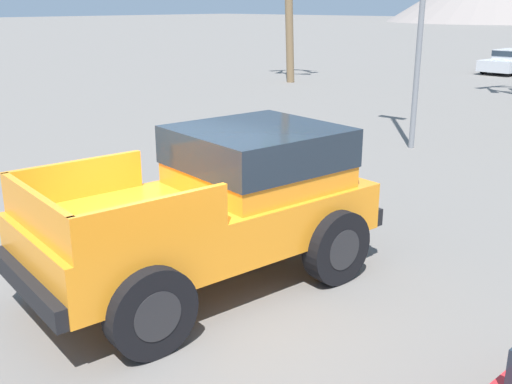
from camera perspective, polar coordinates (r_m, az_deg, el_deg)
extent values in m
plane|color=slate|center=(7.79, -6.93, -9.75)|extent=(320.00, 320.00, 0.00)
cube|color=orange|center=(7.74, -4.99, -2.76)|extent=(2.70, 4.72, 0.64)
cube|color=orange|center=(8.03, 0.15, 3.42)|extent=(2.15, 2.23, 0.79)
cube|color=#1E2833|center=(8.00, 0.15, 4.41)|extent=(2.20, 2.27, 0.50)
cube|color=orange|center=(7.84, -16.73, 1.15)|extent=(0.35, 1.77, 0.48)
cube|color=orange|center=(6.15, -9.65, -2.80)|extent=(0.35, 1.77, 0.48)
cube|color=orange|center=(6.69, -20.18, -1.99)|extent=(1.94, 0.38, 0.48)
cube|color=black|center=(9.19, 6.88, -0.84)|extent=(2.00, 0.47, 0.24)
cube|color=black|center=(6.92, -20.92, -8.26)|extent=(2.00, 0.47, 0.24)
cylinder|color=black|center=(9.42, -1.54, -1.40)|extent=(0.43, 1.03, 1.00)
cylinder|color=#232326|center=(9.42, -1.54, -1.40)|extent=(0.38, 0.59, 0.55)
cylinder|color=black|center=(7.97, 7.67, -5.19)|extent=(0.43, 1.03, 1.00)
cylinder|color=#232326|center=(7.97, 7.67, -5.19)|extent=(0.38, 0.59, 0.55)
cylinder|color=black|center=(8.16, -17.21, -5.29)|extent=(0.43, 1.03, 1.00)
cylinder|color=#232326|center=(8.16, -17.21, -5.29)|extent=(0.38, 0.59, 0.55)
cylinder|color=black|center=(6.43, -9.97, -11.14)|extent=(0.43, 1.03, 1.00)
cylinder|color=#232326|center=(6.43, -9.97, -11.14)|extent=(0.38, 0.59, 0.55)
cube|color=#B7BABF|center=(35.50, 23.19, 11.14)|extent=(2.05, 4.70, 0.56)
cylinder|color=black|center=(34.57, 20.91, 11.04)|extent=(0.26, 0.68, 0.67)
cylinder|color=#9E9EA3|center=(34.57, 20.91, 11.04)|extent=(0.26, 0.38, 0.37)
cylinder|color=black|center=(37.15, 22.86, 11.20)|extent=(0.26, 0.68, 0.67)
cylinder|color=#9E9EA3|center=(37.15, 22.86, 11.20)|extent=(0.26, 0.38, 0.37)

